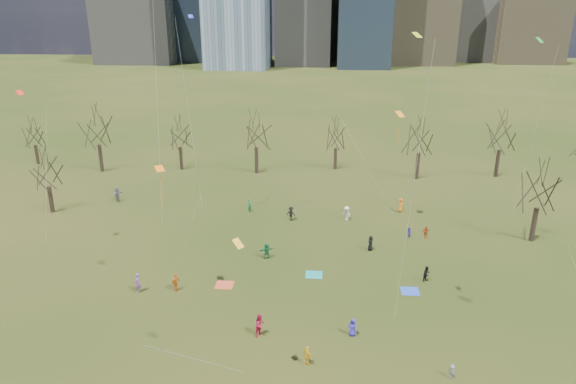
# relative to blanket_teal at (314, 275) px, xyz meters

# --- Properties ---
(ground) EXTENTS (500.00, 500.00, 0.00)m
(ground) POSITION_rel_blanket_teal_xyz_m (-2.73, -8.52, -0.01)
(ground) COLOR black
(ground) RESTS_ON ground
(bare_tree_row) EXTENTS (113.04, 29.80, 9.50)m
(bare_tree_row) POSITION_rel_blanket_teal_xyz_m (-2.82, 28.71, 6.10)
(bare_tree_row) COLOR black
(bare_tree_row) RESTS_ON ground
(blanket_teal) EXTENTS (1.60, 1.50, 0.03)m
(blanket_teal) POSITION_rel_blanket_teal_xyz_m (0.00, 0.00, 0.00)
(blanket_teal) COLOR teal
(blanket_teal) RESTS_ON ground
(blanket_navy) EXTENTS (1.60, 1.50, 0.03)m
(blanket_navy) POSITION_rel_blanket_teal_xyz_m (8.61, -2.35, 0.00)
(blanket_navy) COLOR blue
(blanket_navy) RESTS_ON ground
(blanket_crimson) EXTENTS (1.60, 1.50, 0.03)m
(blanket_crimson) POSITION_rel_blanket_teal_xyz_m (-8.06, -2.54, 0.00)
(blanket_crimson) COLOR #CF4A29
(blanket_crimson) RESTS_ON ground
(person_0) EXTENTS (0.84, 0.70, 1.47)m
(person_0) POSITION_rel_blanket_teal_xyz_m (3.22, -9.34, 0.72)
(person_0) COLOR #352AB8
(person_0) RESTS_ON ground
(person_2) EXTENTS (1.09, 1.13, 1.84)m
(person_2) POSITION_rel_blanket_teal_xyz_m (-3.82, -9.85, 0.91)
(person_2) COLOR #B91A3B
(person_2) RESTS_ON ground
(person_3) EXTENTS (0.69, 0.77, 1.04)m
(person_3) POSITION_rel_blanket_teal_xyz_m (9.75, -13.63, 0.50)
(person_3) COLOR slate
(person_3) RESTS_ON ground
(person_4) EXTENTS (0.89, 0.86, 1.50)m
(person_4) POSITION_rel_blanket_teal_xyz_m (-0.08, -13.07, 0.73)
(person_4) COLOR yellow
(person_4) RESTS_ON ground
(person_5) EXTENTS (1.60, 1.14, 1.67)m
(person_5) POSITION_rel_blanket_teal_xyz_m (-4.86, 3.10, 0.82)
(person_5) COLOR #17693C
(person_5) RESTS_ON ground
(person_6) EXTENTS (0.81, 0.93, 1.61)m
(person_6) POSITION_rel_blanket_teal_xyz_m (5.69, 5.74, 0.79)
(person_6) COLOR black
(person_6) RESTS_ON ground
(person_7) EXTENTS (0.59, 0.75, 1.82)m
(person_7) POSITION_rel_blanket_teal_xyz_m (-15.43, -4.30, 0.90)
(person_7) COLOR #8D4C99
(person_7) RESTS_ON ground
(person_8) EXTENTS (0.57, 0.67, 1.22)m
(person_8) POSITION_rel_blanket_teal_xyz_m (10.08, 9.15, 0.60)
(person_8) COLOR #3228B0
(person_8) RESTS_ON ground
(person_9) EXTENTS (1.23, 1.26, 1.73)m
(person_9) POSITION_rel_blanket_teal_xyz_m (3.43, 13.70, 0.85)
(person_9) COLOR silver
(person_9) RESTS_ON ground
(person_10) EXTENTS (0.89, 0.49, 1.43)m
(person_10) POSITION_rel_blanket_teal_xyz_m (11.90, 9.25, 0.70)
(person_10) COLOR #BE441B
(person_10) RESTS_ON ground
(person_11) EXTENTS (1.15, 1.88, 1.93)m
(person_11) POSITION_rel_blanket_teal_xyz_m (-26.11, 17.73, 0.95)
(person_11) COLOR slate
(person_11) RESTS_ON ground
(person_12) EXTENTS (0.66, 0.93, 1.78)m
(person_12) POSITION_rel_blanket_teal_xyz_m (10.17, 16.93, 0.88)
(person_12) COLOR orange
(person_12) RESTS_ON ground
(person_13) EXTENTS (0.72, 0.71, 1.68)m
(person_13) POSITION_rel_blanket_teal_xyz_m (-8.44, 15.46, 0.82)
(person_13) COLOR #1B7B3B
(person_13) RESTS_ON ground
(person_14) EXTENTS (0.93, 0.92, 1.52)m
(person_14) POSITION_rel_blanket_teal_xyz_m (10.36, -0.37, 0.75)
(person_14) COLOR black
(person_14) RESTS_ON ground
(person_15) EXTENTS (1.24, 0.92, 1.72)m
(person_15) POSITION_rel_blanket_teal_xyz_m (-3.12, 13.11, 0.84)
(person_15) COLOR black
(person_15) RESTS_ON ground
(person_16) EXTENTS (0.83, 1.02, 1.62)m
(person_16) POSITION_rel_blanket_teal_xyz_m (-12.16, -3.80, 0.80)
(person_16) COLOR orange
(person_16) RESTS_ON ground
(kites_airborne) EXTENTS (58.29, 40.13, 31.30)m
(kites_airborne) POSITION_rel_blanket_teal_xyz_m (4.64, 0.86, 12.42)
(kites_airborne) COLOR orange
(kites_airborne) RESTS_ON ground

